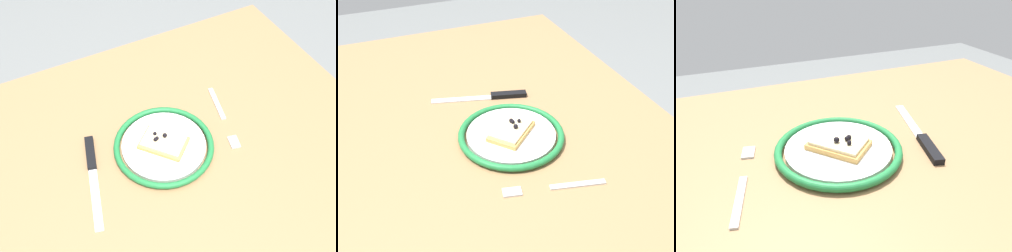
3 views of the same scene
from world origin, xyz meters
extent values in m
cube|color=#936D47|center=(0.00, 0.00, 0.75)|extent=(1.16, 0.78, 0.03)
cylinder|color=#4C4742|center=(-0.52, -0.33, 0.37)|extent=(0.05, 0.05, 0.74)
cylinder|color=white|center=(-0.06, 0.00, 0.77)|extent=(0.20, 0.20, 0.01)
torus|color=#1E7238|center=(-0.06, 0.00, 0.78)|extent=(0.23, 0.23, 0.01)
cube|color=tan|center=(-0.06, 0.00, 0.79)|extent=(0.12, 0.13, 0.01)
cube|color=beige|center=(-0.06, 0.00, 0.79)|extent=(0.11, 0.11, 0.01)
sphere|color=black|center=(-0.05, -0.02, 0.80)|extent=(0.01, 0.01, 0.01)
sphere|color=black|center=(-0.06, -0.01, 0.80)|extent=(0.01, 0.01, 0.01)
sphere|color=black|center=(-0.05, -0.01, 0.80)|extent=(0.01, 0.01, 0.01)
sphere|color=black|center=(-0.04, -0.01, 0.80)|extent=(0.01, 0.01, 0.01)
cube|color=silver|center=(0.13, 0.06, 0.77)|extent=(0.06, 0.15, 0.00)
cube|color=black|center=(0.10, -0.06, 0.77)|extent=(0.04, 0.09, 0.01)
cube|color=#BBBBBB|center=(-0.24, -0.06, 0.77)|extent=(0.04, 0.11, 0.00)
cube|color=#BBBBBB|center=(-0.21, 0.06, 0.77)|extent=(0.03, 0.04, 0.00)
camera|label=1|loc=(0.18, 0.50, 1.52)|focal=42.56mm
camera|label=2|loc=(-0.70, 0.27, 1.32)|focal=42.83mm
camera|label=3|loc=(-0.23, -0.44, 1.09)|focal=32.60mm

